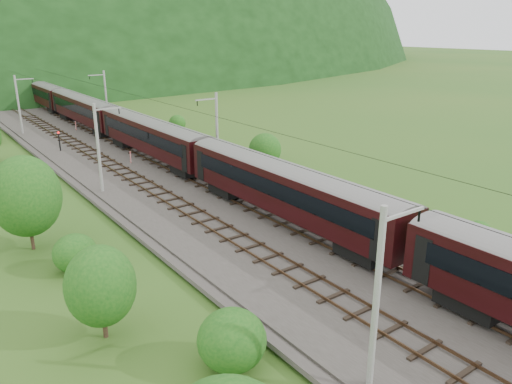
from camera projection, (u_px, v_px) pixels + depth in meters
ground at (454, 339)px, 24.55m from camera, size 600.00×600.00×0.00m
railbed at (316, 262)px, 32.17m from camera, size 14.00×220.00×0.30m
track_left at (288, 269)px, 30.77m from camera, size 2.40×220.00×0.27m
track_right at (343, 250)px, 33.44m from camera, size 2.40×220.00×0.27m
catenary_left at (99, 146)px, 44.27m from camera, size 2.54×192.28×8.00m
catenary_right at (216, 130)px, 51.10m from camera, size 2.54×192.28×8.00m
overhead_wires at (321, 158)px, 29.98m from camera, size 4.83×198.00×0.03m
train at (154, 131)px, 54.75m from camera, size 3.07×170.26×5.34m
hazard_post_near at (131, 157)px, 54.62m from camera, size 0.14×0.14×1.32m
hazard_post_far at (76, 126)px, 72.12m from camera, size 0.14×0.14×1.28m
signal at (59, 140)px, 59.86m from camera, size 0.26×0.26×2.34m
vegetation_left at (58, 248)px, 27.29m from camera, size 12.77×146.77×7.05m
vegetation_right at (320, 171)px, 48.08m from camera, size 4.37×94.22×3.22m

